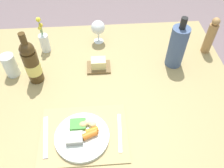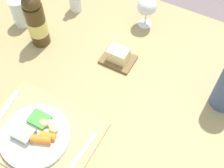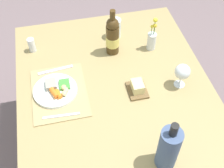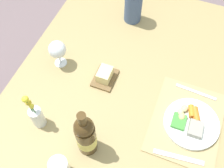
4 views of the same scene
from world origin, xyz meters
name	(u,v)px [view 1 (image 1 of 4)]	position (x,y,z in m)	size (l,w,h in m)	color
ground_plane	(105,147)	(0.00, 0.00, 0.00)	(8.00, 8.00, 0.00)	slate
dining_table	(102,92)	(0.00, 0.00, 0.68)	(1.40, 1.05, 0.76)	#9E8856
placemat	(85,134)	(-0.09, -0.30, 0.76)	(0.38, 0.29, 0.01)	tan
dinner_plate	(83,135)	(-0.09, -0.32, 0.78)	(0.24, 0.24, 0.05)	white
fork	(47,136)	(-0.25, -0.30, 0.77)	(0.02, 0.20, 0.01)	silver
knife	(121,132)	(0.07, -0.31, 0.77)	(0.01, 0.19, 0.01)	silver
pepper_mill	(211,36)	(0.64, 0.21, 0.87)	(0.05, 0.05, 0.23)	#A87A46
wine_glass	(99,28)	(0.00, 0.35, 0.86)	(0.08, 0.08, 0.15)	white
cooler_bottle	(178,46)	(0.42, 0.12, 0.88)	(0.09, 0.09, 0.30)	#45587F
wine_bottle	(32,63)	(-0.34, 0.05, 0.88)	(0.08, 0.08, 0.30)	#463116
flower_vase	(45,41)	(-0.32, 0.29, 0.83)	(0.05, 0.05, 0.22)	silver
water_tumbler	(12,66)	(-0.47, 0.10, 0.82)	(0.07, 0.07, 0.13)	silver
butter_dish	(99,65)	(-0.01, 0.11, 0.79)	(0.13, 0.10, 0.06)	brown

